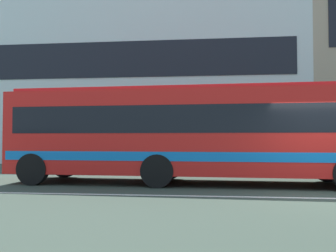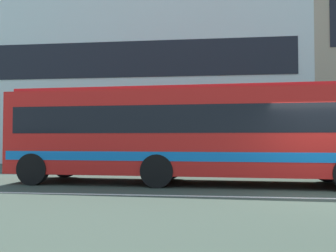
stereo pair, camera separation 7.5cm
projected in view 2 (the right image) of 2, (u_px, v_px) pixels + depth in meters
ground_plane at (333, 199)px, 8.89m from camera, size 160.00×160.00×0.00m
lane_centre_line at (333, 199)px, 8.89m from camera, size 60.00×0.16×0.01m
apartment_block_left at (137, 86)px, 25.45m from camera, size 21.39×9.42×10.35m
transit_bus at (185, 131)px, 11.99m from camera, size 11.57×3.12×3.10m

